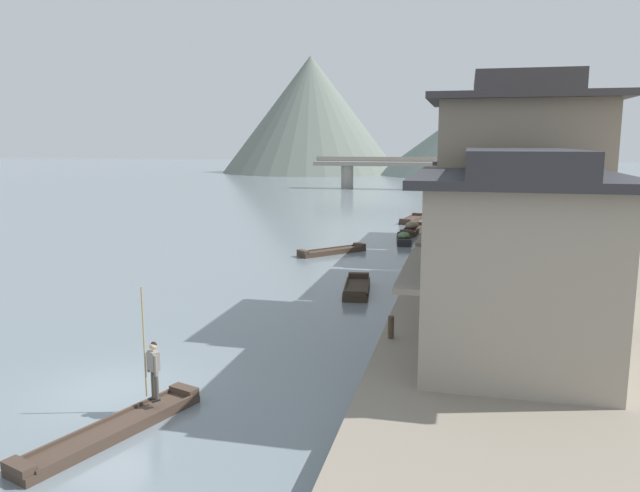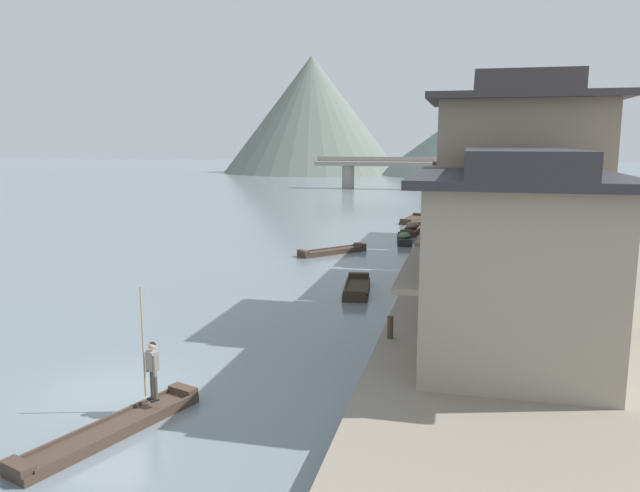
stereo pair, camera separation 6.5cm
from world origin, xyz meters
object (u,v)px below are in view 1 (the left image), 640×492
at_px(boat_midriver_drifting, 404,239).
at_px(boat_foreground_poled, 113,430).
at_px(house_waterfront_narrow, 484,196).
at_px(house_waterfront_nearest, 515,259).
at_px(house_waterfront_far, 481,188).
at_px(boatman_person, 153,364).
at_px(boat_moored_third, 357,288).
at_px(mooring_post_dock_mid, 410,280).
at_px(boat_moored_far, 412,229).
at_px(stone_bridge, 397,168).
at_px(boat_moored_nearest, 412,220).
at_px(house_waterfront_second, 517,194).
at_px(house_waterfront_tall, 492,209).
at_px(mooring_post_dock_near, 391,327).
at_px(boat_moored_second, 332,251).

bearing_deg(boat_midriver_drifting, boat_foreground_poled, -97.68).
height_order(boat_foreground_poled, house_waterfront_narrow, house_waterfront_narrow).
height_order(house_waterfront_nearest, house_waterfront_far, same).
xyz_separation_m(boatman_person, boat_moored_third, (2.93, 14.34, -1.22)).
xyz_separation_m(boatman_person, house_waterfront_narrow, (8.89, 24.53, 2.40)).
relative_size(house_waterfront_nearest, mooring_post_dock_mid, 9.67).
relative_size(boat_moored_far, house_waterfront_narrow, 0.85).
xyz_separation_m(boat_foreground_poled, stone_bridge, (-1.61, 78.18, 2.90)).
bearing_deg(mooring_post_dock_mid, boat_moored_nearest, 94.78).
relative_size(house_waterfront_nearest, house_waterfront_second, 0.81).
height_order(boatman_person, house_waterfront_tall, house_waterfront_tall).
distance_m(house_waterfront_far, mooring_post_dock_mid, 19.65).
distance_m(boat_moored_far, mooring_post_dock_mid, 21.73).
distance_m(boat_foreground_poled, house_waterfront_narrow, 27.73).
relative_size(house_waterfront_second, house_waterfront_tall, 1.25).
distance_m(boat_moored_far, house_waterfront_narrow, 11.39).
xyz_separation_m(boat_moored_nearest, boat_moored_third, (-0.30, -26.58, 0.02)).
distance_m(house_waterfront_tall, house_waterfront_narrow, 7.11).
relative_size(boatman_person, house_waterfront_tall, 0.43).
height_order(boat_moored_third, mooring_post_dock_mid, mooring_post_dock_mid).
relative_size(boat_moored_nearest, mooring_post_dock_mid, 6.92).
distance_m(boat_moored_nearest, stone_bridge, 36.44).
bearing_deg(mooring_post_dock_mid, boat_foreground_poled, -113.64).
height_order(house_waterfront_narrow, mooring_post_dock_near, house_waterfront_narrow).
distance_m(house_waterfront_tall, house_waterfront_far, 14.25).
distance_m(boat_moored_nearest, mooring_post_dock_near, 35.62).
bearing_deg(boatman_person, mooring_post_dock_near, 43.92).
xyz_separation_m(boat_moored_far, house_waterfront_tall, (5.29, -16.69, 3.49)).
bearing_deg(mooring_post_dock_near, boat_moored_third, 106.66).
relative_size(house_waterfront_tall, mooring_post_dock_mid, 9.58).
bearing_deg(mooring_post_dock_mid, boat_moored_third, 145.17).
height_order(boat_midriver_drifting, house_waterfront_tall, house_waterfront_tall).
distance_m(boat_midriver_drifting, house_waterfront_tall, 13.50).
relative_size(house_waterfront_nearest, mooring_post_dock_near, 9.53).
xyz_separation_m(boat_foreground_poled, house_waterfront_narrow, (9.33, 25.85, 3.67)).
bearing_deg(house_waterfront_second, boat_moored_second, 128.05).
distance_m(boat_moored_third, boat_midriver_drifting, 14.95).
distance_m(house_waterfront_nearest, house_waterfront_second, 6.85).
relative_size(boat_midriver_drifting, stone_bridge, 0.16).
bearing_deg(boat_moored_third, boat_moored_far, 87.38).
bearing_deg(boat_moored_second, boat_moored_far, 67.61).
relative_size(boatman_person, house_waterfront_second, 0.35).
height_order(boatman_person, stone_bridge, stone_bridge).
xyz_separation_m(mooring_post_dock_near, mooring_post_dock_mid, (0.00, 7.08, -0.01)).
height_order(boat_moored_third, house_waterfront_second, house_waterfront_second).
xyz_separation_m(boat_moored_nearest, house_waterfront_tall, (5.90, -23.50, 3.63)).
bearing_deg(house_waterfront_far, house_waterfront_narrow, -89.88).
relative_size(house_waterfront_second, mooring_post_dock_mid, 11.94).
relative_size(boat_moored_far, house_waterfront_far, 0.72).
relative_size(boat_foreground_poled, house_waterfront_second, 0.60).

